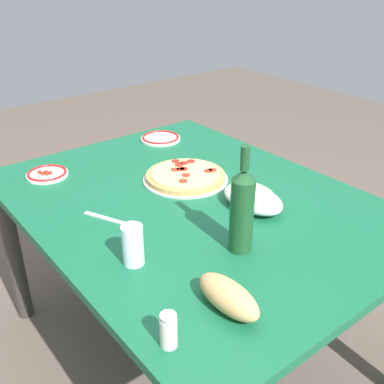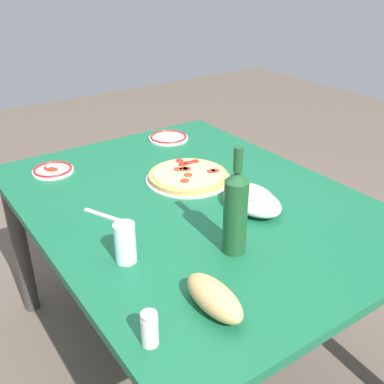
{
  "view_description": "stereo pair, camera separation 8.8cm",
  "coord_description": "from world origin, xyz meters",
  "px_view_note": "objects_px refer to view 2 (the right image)",
  "views": [
    {
      "loc": [
        -1.13,
        0.89,
        1.5
      ],
      "look_at": [
        0.0,
        0.0,
        0.76
      ],
      "focal_mm": 42.78,
      "sensor_mm": 36.0,
      "label": 1
    },
    {
      "loc": [
        -1.18,
        0.82,
        1.5
      ],
      "look_at": [
        0.0,
        0.0,
        0.76
      ],
      "focal_mm": 42.78,
      "sensor_mm": 36.0,
      "label": 2
    }
  ],
  "objects_px": {
    "dining_table": "(192,223)",
    "wine_bottle": "(236,211)",
    "water_glass": "(125,243)",
    "bread_loaf": "(214,298)",
    "spice_shaker": "(150,329)",
    "baked_pasta_dish": "(252,199)",
    "side_plate_far": "(53,170)",
    "pepperoni_pizza": "(188,176)",
    "side_plate_near": "(169,137)"
  },
  "relations": [
    {
      "from": "dining_table",
      "to": "wine_bottle",
      "type": "relative_size",
      "value": 4.35
    },
    {
      "from": "wine_bottle",
      "to": "water_glass",
      "type": "relative_size",
      "value": 2.71
    },
    {
      "from": "water_glass",
      "to": "bread_loaf",
      "type": "relative_size",
      "value": 0.61
    },
    {
      "from": "spice_shaker",
      "to": "wine_bottle",
      "type": "bearing_deg",
      "value": -65.45
    },
    {
      "from": "baked_pasta_dish",
      "to": "side_plate_far",
      "type": "height_order",
      "value": "baked_pasta_dish"
    },
    {
      "from": "baked_pasta_dish",
      "to": "spice_shaker",
      "type": "bearing_deg",
      "value": 119.22
    },
    {
      "from": "pepperoni_pizza",
      "to": "spice_shaker",
      "type": "bearing_deg",
      "value": 139.9
    },
    {
      "from": "water_glass",
      "to": "wine_bottle",
      "type": "bearing_deg",
      "value": -115.36
    },
    {
      "from": "dining_table",
      "to": "wine_bottle",
      "type": "xyz_separation_m",
      "value": [
        -0.33,
        0.08,
        0.23
      ]
    },
    {
      "from": "dining_table",
      "to": "baked_pasta_dish",
      "type": "distance_m",
      "value": 0.26
    },
    {
      "from": "wine_bottle",
      "to": "side_plate_far",
      "type": "height_order",
      "value": "wine_bottle"
    },
    {
      "from": "pepperoni_pizza",
      "to": "baked_pasta_dish",
      "type": "relative_size",
      "value": 1.38
    },
    {
      "from": "baked_pasta_dish",
      "to": "spice_shaker",
      "type": "distance_m",
      "value": 0.68
    },
    {
      "from": "wine_bottle",
      "to": "side_plate_far",
      "type": "xyz_separation_m",
      "value": [
        0.84,
        0.25,
        -0.13
      ]
    },
    {
      "from": "side_plate_near",
      "to": "dining_table",
      "type": "bearing_deg",
      "value": 155.64
    },
    {
      "from": "dining_table",
      "to": "pepperoni_pizza",
      "type": "xyz_separation_m",
      "value": [
        0.14,
        -0.08,
        0.11
      ]
    },
    {
      "from": "bread_loaf",
      "to": "wine_bottle",
      "type": "bearing_deg",
      "value": -50.06
    },
    {
      "from": "baked_pasta_dish",
      "to": "wine_bottle",
      "type": "distance_m",
      "value": 0.28
    },
    {
      "from": "pepperoni_pizza",
      "to": "water_glass",
      "type": "distance_m",
      "value": 0.56
    },
    {
      "from": "side_plate_far",
      "to": "spice_shaker",
      "type": "bearing_deg",
      "value": 172.19
    },
    {
      "from": "baked_pasta_dish",
      "to": "wine_bottle",
      "type": "bearing_deg",
      "value": 126.9
    },
    {
      "from": "side_plate_near",
      "to": "bread_loaf",
      "type": "height_order",
      "value": "bread_loaf"
    },
    {
      "from": "side_plate_far",
      "to": "baked_pasta_dish",
      "type": "bearing_deg",
      "value": -146.46
    },
    {
      "from": "side_plate_near",
      "to": "side_plate_far",
      "type": "bearing_deg",
      "value": 94.94
    },
    {
      "from": "baked_pasta_dish",
      "to": "side_plate_near",
      "type": "distance_m",
      "value": 0.75
    },
    {
      "from": "baked_pasta_dish",
      "to": "water_glass",
      "type": "height_order",
      "value": "water_glass"
    },
    {
      "from": "pepperoni_pizza",
      "to": "bread_loaf",
      "type": "distance_m",
      "value": 0.74
    },
    {
      "from": "wine_bottle",
      "to": "side_plate_far",
      "type": "distance_m",
      "value": 0.89
    },
    {
      "from": "water_glass",
      "to": "side_plate_far",
      "type": "xyz_separation_m",
      "value": [
        0.71,
        -0.04,
        -0.05
      ]
    },
    {
      "from": "baked_pasta_dish",
      "to": "wine_bottle",
      "type": "height_order",
      "value": "wine_bottle"
    },
    {
      "from": "water_glass",
      "to": "spice_shaker",
      "type": "bearing_deg",
      "value": 161.81
    },
    {
      "from": "spice_shaker",
      "to": "bread_loaf",
      "type": "bearing_deg",
      "value": -87.88
    },
    {
      "from": "dining_table",
      "to": "side_plate_far",
      "type": "xyz_separation_m",
      "value": [
        0.51,
        0.33,
        0.11
      ]
    },
    {
      "from": "bread_loaf",
      "to": "spice_shaker",
      "type": "distance_m",
      "value": 0.18
    },
    {
      "from": "pepperoni_pizza",
      "to": "wine_bottle",
      "type": "distance_m",
      "value": 0.52
    },
    {
      "from": "spice_shaker",
      "to": "dining_table",
      "type": "bearing_deg",
      "value": -42.6
    },
    {
      "from": "dining_table",
      "to": "pepperoni_pizza",
      "type": "relative_size",
      "value": 4.3
    },
    {
      "from": "pepperoni_pizza",
      "to": "bread_loaf",
      "type": "xyz_separation_m",
      "value": [
        -0.65,
        0.37,
        0.02
      ]
    },
    {
      "from": "wine_bottle",
      "to": "side_plate_far",
      "type": "relative_size",
      "value": 2.01
    },
    {
      "from": "baked_pasta_dish",
      "to": "water_glass",
      "type": "distance_m",
      "value": 0.49
    },
    {
      "from": "wine_bottle",
      "to": "dining_table",
      "type": "bearing_deg",
      "value": -13.6
    },
    {
      "from": "pepperoni_pizza",
      "to": "spice_shaker",
      "type": "height_order",
      "value": "spice_shaker"
    },
    {
      "from": "dining_table",
      "to": "side_plate_far",
      "type": "distance_m",
      "value": 0.62
    },
    {
      "from": "baked_pasta_dish",
      "to": "wine_bottle",
      "type": "relative_size",
      "value": 0.73
    },
    {
      "from": "water_glass",
      "to": "spice_shaker",
      "type": "height_order",
      "value": "water_glass"
    },
    {
      "from": "water_glass",
      "to": "bread_loaf",
      "type": "distance_m",
      "value": 0.32
    },
    {
      "from": "dining_table",
      "to": "side_plate_near",
      "type": "height_order",
      "value": "side_plate_near"
    },
    {
      "from": "wine_bottle",
      "to": "side_plate_near",
      "type": "distance_m",
      "value": 0.96
    },
    {
      "from": "wine_bottle",
      "to": "side_plate_near",
      "type": "relative_size",
      "value": 1.76
    },
    {
      "from": "dining_table",
      "to": "baked_pasta_dish",
      "type": "height_order",
      "value": "baked_pasta_dish"
    }
  ]
}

